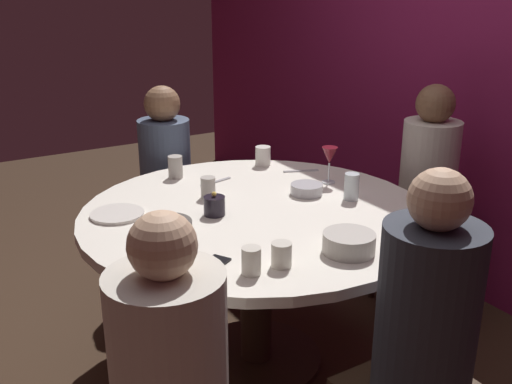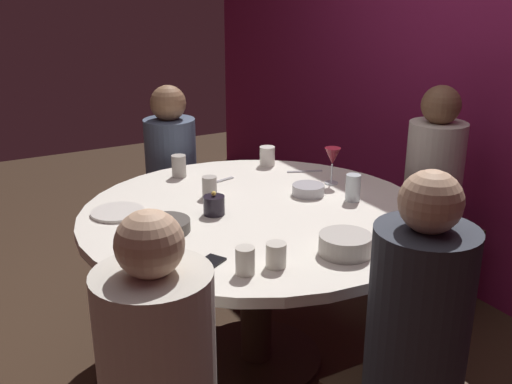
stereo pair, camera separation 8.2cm
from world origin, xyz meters
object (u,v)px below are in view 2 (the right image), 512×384
Objects in this scene: dinner_plate at (118,212)px; cell_phone at (207,264)px; cup_by_left_diner at (276,255)px; bowl_small_white at (165,226)px; cup_by_right_diner at (209,187)px; bowl_salad_center at (345,244)px; dining_table at (256,239)px; candle_holder at (214,205)px; cup_center_front at (245,261)px; cup_beside_wine at (179,166)px; seated_diner_back at (434,177)px; cup_near_candle at (267,156)px; bowl_serving_large at (308,190)px; cup_far_edge at (353,188)px; seated_diner_left at (171,162)px; wine_glass at (332,158)px; seated_diner_front_right at (157,356)px; seated_diner_right at (418,322)px.

cell_phone is at bearing 11.38° from dinner_plate.
cup_by_left_diner is (0.73, 0.32, 0.04)m from dinner_plate.
bowl_small_white is 2.05× the size of cup_by_right_diner.
dining_table is at bearing -172.78° from bowl_salad_center.
candle_holder reaches higher than bowl_small_white.
bowl_salad_center is at bearing 84.24° from cup_center_front.
cup_beside_wine is at bearing -169.21° from dining_table.
dinner_plate is (-0.24, -1.55, 0.03)m from seated_diner_back.
seated_diner_back is at bearing 75.02° from cell_phone.
seated_diner_back reaches higher than bowl_small_white.
cup_near_candle reaches higher than dinner_plate.
seated_diner_back is at bearing 51.32° from cup_near_candle.
cup_beside_wine is (-0.53, -0.41, 0.03)m from bowl_serving_large.
cup_far_edge is (-0.38, 0.62, 0.02)m from cup_by_left_diner.
cup_far_edge reaches higher than dining_table.
candle_holder is 0.62m from cup_far_edge.
seated_diner_left is 0.42m from cup_beside_wine.
cup_near_candle is 1.06× the size of cup_center_front.
wine_glass is 0.43m from cup_near_candle.
seated_diner_back reaches higher than cup_by_left_diner.
seated_diner_back reaches higher than cup_center_front.
seated_diner_back is 1.47m from cell_phone.
seated_diner_back is 8.21× the size of bowl_serving_large.
bowl_salad_center is 0.97× the size of bowl_small_white.
seated_diner_front_right is (1.68, -0.71, -0.01)m from seated_diner_left.
cup_beside_wine is (-0.69, -0.54, -0.01)m from cup_far_edge.
bowl_small_white reaches higher than dining_table.
candle_holder reaches higher than cup_by_left_diner.
cup_beside_wine is (-1.07, 0.20, 0.01)m from cup_center_front.
bowl_salad_center reaches higher than bowl_small_white.
bowl_salad_center is (0.77, 0.59, 0.03)m from dinner_plate.
bowl_small_white is at bearing -155.20° from cup_by_left_diner.
wine_glass is at bearing 104.41° from dining_table.
seated_diner_left reaches higher than seated_diner_front_right.
bowl_salad_center is at bearing -40.76° from cup_far_edge.
cup_near_candle is 0.92× the size of cup_beside_wine.
seated_diner_left is at bearing -150.46° from wine_glass.
cup_beside_wine reaches higher than candle_holder.
seated_diner_right is at bearing -26.46° from cup_far_edge.
cup_by_right_diner reaches higher than dining_table.
seated_diner_back reaches higher than bowl_salad_center.
cup_beside_wine is (-1.10, -0.18, 0.02)m from bowl_salad_center.
seated_diner_left is 6.03× the size of bowl_salad_center.
wine_glass is 1.47× the size of cup_far_edge.
cup_by_right_diner is (-0.19, -0.40, 0.02)m from bowl_serving_large.
candle_holder is 0.53m from cup_by_left_diner.
dinner_plate is 0.93m from cup_near_candle.
cup_near_candle is at bearing 132.12° from candle_holder.
cup_far_edge is (0.11, 0.43, 0.19)m from dining_table.
bowl_small_white is at bearing -86.60° from dining_table.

